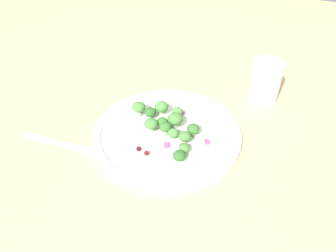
{
  "coord_description": "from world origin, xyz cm",
  "views": [
    {
      "loc": [
        15.25,
        -45.43,
        43.56
      ],
      "look_at": [
        0.27,
        0.9,
        2.7
      ],
      "focal_mm": 35.64,
      "sensor_mm": 36.0,
      "label": 1
    }
  ],
  "objects": [
    {
      "name": "plate",
      "position": [
        0.27,
        0.9,
        0.86
      ],
      "size": [
        28.79,
        28.79,
        1.7
      ],
      "color": "white",
      "rests_on": "ground_plane"
    },
    {
      "name": "broccoli_floret_2",
      "position": [
        -4.38,
        3.8,
        2.73
      ],
      "size": [
        2.36,
        2.36,
        2.39
      ],
      "color": "#9EC684",
      "rests_on": "plate"
    },
    {
      "name": "fork",
      "position": [
        -16.94,
        -7.55,
        0.25
      ],
      "size": [
        18.6,
        2.4,
        0.5
      ],
      "color": "silver",
      "rests_on": "ground_plane"
    },
    {
      "name": "broccoli_floret_9",
      "position": [
        5.13,
        1.26,
        2.95
      ],
      "size": [
        2.39,
        2.39,
        2.42
      ],
      "color": "#8EB77A",
      "rests_on": "plate"
    },
    {
      "name": "cranberry_4",
      "position": [
        -6.79,
        4.44,
        2.02
      ],
      "size": [
        0.99,
        0.99,
        0.99
      ],
      "primitive_type": "sphere",
      "color": "#4C0A14",
      "rests_on": "plate"
    },
    {
      "name": "broccoli_floret_1",
      "position": [
        -2.69,
        5.74,
        3.11
      ],
      "size": [
        2.85,
        2.85,
        2.88
      ],
      "color": "#ADD18E",
      "rests_on": "plate"
    },
    {
      "name": "cranberry_1",
      "position": [
        -3.12,
        -5.86,
        1.86
      ],
      "size": [
        0.9,
        0.9,
        0.9
      ],
      "primitive_type": "sphere",
      "color": "#4C0A14",
      "rests_on": "plate"
    },
    {
      "name": "onion_bit_2",
      "position": [
        1.17,
        7.02,
        1.68
      ],
      "size": [
        1.37,
        1.37,
        0.3
      ],
      "primitive_type": "cube",
      "rotation": [
        0.0,
        0.0,
        0.78
      ],
      "color": "#934C84",
      "rests_on": "plate"
    },
    {
      "name": "broccoli_floret_10",
      "position": [
        -1.17,
        1.7,
        2.7
      ],
      "size": [
        2.17,
        2.17,
        2.19
      ],
      "color": "#9EC684",
      "rests_on": "plate"
    },
    {
      "name": "broccoli_floret_4",
      "position": [
        1.8,
        -0.69,
        2.58
      ],
      "size": [
        2.13,
        2.13,
        2.16
      ],
      "color": "#8EB77A",
      "rests_on": "plate"
    },
    {
      "name": "onion_bit_1",
      "position": [
        -1.87,
        2.91,
        1.38
      ],
      "size": [
        1.52,
        1.52,
        0.35
      ],
      "primitive_type": "cube",
      "rotation": [
        0.0,
        0.0,
        0.72
      ],
      "color": "#843D75",
      "rests_on": "plate"
    },
    {
      "name": "water_glass",
      "position": [
        16.44,
        19.58,
        4.56
      ],
      "size": [
        6.41,
        6.41,
        9.11
      ],
      "primitive_type": "cylinder",
      "color": "silver",
      "rests_on": "ground_plane"
    },
    {
      "name": "onion_bit_0",
      "position": [
        1.31,
        -3.11,
        1.62
      ],
      "size": [
        1.43,
        1.56,
        0.4
      ],
      "primitive_type": "cube",
      "rotation": [
        0.0,
        0.0,
        0.4
      ],
      "color": "#934C84",
      "rests_on": "plate"
    },
    {
      "name": "broccoli_floret_3",
      "position": [
        1.21,
        2.47,
        3.4
      ],
      "size": [
        2.99,
        2.99,
        3.02
      ],
      "color": "#9EC684",
      "rests_on": "plate"
    },
    {
      "name": "broccoli_floret_11",
      "position": [
        -2.82,
        0.46,
        3.11
      ],
      "size": [
        2.65,
        2.65,
        2.68
      ],
      "color": "#ADD18E",
      "rests_on": "plate"
    },
    {
      "name": "ground_plane",
      "position": [
        0.0,
        0.0,
        -1.0
      ],
      "size": [
        180.0,
        180.0,
        2.0
      ],
      "primitive_type": "cube",
      "color": "tan"
    },
    {
      "name": "cranberry_5",
      "position": [
        4.03,
        -2.89,
        2.07
      ],
      "size": [
        0.83,
        0.83,
        0.83
      ],
      "primitive_type": "sphere",
      "color": "#4C0A14",
      "rests_on": "plate"
    },
    {
      "name": "broccoli_floret_5",
      "position": [
        -0.06,
        0.41,
        3.06
      ],
      "size": [
        2.25,
        2.25,
        2.28
      ],
      "color": "#ADD18E",
      "rests_on": "plate"
    },
    {
      "name": "cranberry_0",
      "position": [
        -1.29,
        -6.72,
        2.16
      ],
      "size": [
        0.89,
        0.89,
        0.89
      ],
      "primitive_type": "sphere",
      "color": "maroon",
      "rests_on": "plate"
    },
    {
      "name": "onion_bit_3",
      "position": [
        8.14,
        0.25,
        1.66
      ],
      "size": [
        1.32,
        1.47,
        0.34
      ],
      "primitive_type": "cube",
      "rotation": [
        0.0,
        0.0,
        2.05
      ],
      "color": "#934C84",
      "rests_on": "plate"
    },
    {
      "name": "cranberry_2",
      "position": [
        -0.25,
        3.67,
        1.61
      ],
      "size": [
        0.75,
        0.75,
        0.75
      ],
      "primitive_type": "sphere",
      "color": "maroon",
      "rests_on": "plate"
    },
    {
      "name": "dressing_pool",
      "position": [
        0.27,
        0.9,
        1.3
      ],
      "size": [
        16.7,
        16.7,
        0.2
      ],
      "primitive_type": "cylinder",
      "color": "white",
      "rests_on": "plate"
    },
    {
      "name": "broccoli_floret_0",
      "position": [
        4.24,
        -1.46,
        3.08
      ],
      "size": [
        2.31,
        2.31,
        2.34
      ],
      "color": "#ADD18E",
      "rests_on": "plate"
    },
    {
      "name": "broccoli_floret_8",
      "position": [
        0.75,
        5.35,
        3.03
      ],
      "size": [
        2.18,
        2.18,
        2.21
      ],
      "color": "#8EB77A",
      "rests_on": "plate"
    },
    {
      "name": "cranberry_3",
      "position": [
        4.06,
        2.23,
        2.05
      ],
      "size": [
        0.91,
        0.91,
        0.91
      ],
      "primitive_type": "sphere",
      "color": "maroon",
      "rests_on": "plate"
    },
    {
      "name": "broccoli_floret_7",
      "position": [
        -6.86,
        3.85,
        3.41
      ],
      "size": [
        2.72,
        2.72,
        2.75
      ],
      "color": "#9EC684",
      "rests_on": "plate"
    },
    {
      "name": "broccoli_floret_6",
      "position": [
        4.52,
        -6.06,
        2.62
      ],
      "size": [
        2.28,
        2.28,
        2.31
      ],
      "color": "#9EC684",
      "rests_on": "plate"
    },
    {
      "name": "broccoli_floret_12",
      "position": [
        4.81,
        -3.91,
        2.6
      ],
      "size": [
        2.02,
        2.02,
        2.04
      ],
      "color": "#ADD18E",
      "rests_on": "plate"
    }
  ]
}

